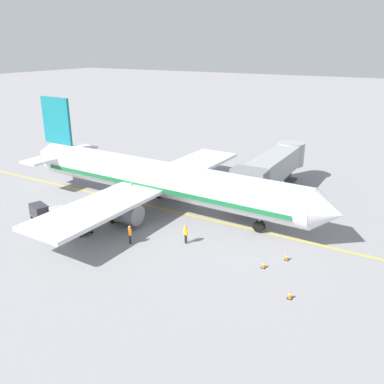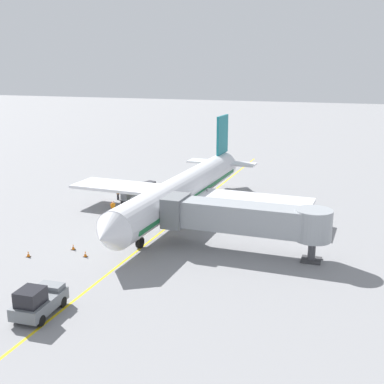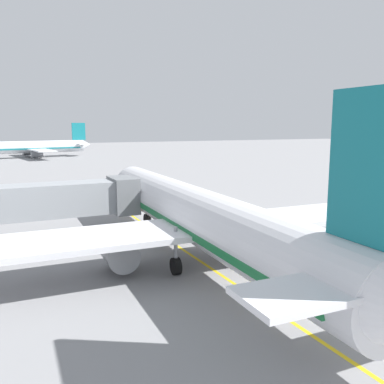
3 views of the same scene
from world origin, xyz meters
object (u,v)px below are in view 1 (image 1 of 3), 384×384
baggage_cart_third_in_train (39,211)px  safety_cone_nose_left (287,257)px  safety_cone_nose_right (264,264)px  baggage_cart_front (81,223)px  safety_cone_wing_tip (290,295)px  baggage_cart_second_in_train (60,215)px  ground_crew_wing_walker (55,229)px  baggage_tug_lead (111,213)px  ground_crew_loader (130,234)px  ground_crew_marshaller (186,233)px  parked_airliner (158,179)px  jet_bridge (273,166)px

baggage_cart_third_in_train → safety_cone_nose_left: size_ratio=5.03×
baggage_cart_third_in_train → safety_cone_nose_right: 22.69m
baggage_cart_front → safety_cone_wing_tip: (0.52, 19.91, -0.66)m
safety_cone_wing_tip → baggage_cart_third_in_train: bearing=-91.2°
baggage_cart_second_in_train → ground_crew_wing_walker: bearing=40.4°
baggage_tug_lead → baggage_cart_front: baggage_tug_lead is taller
baggage_cart_third_in_train → baggage_tug_lead: bearing=120.2°
baggage_cart_third_in_train → safety_cone_nose_right: bearing=96.1°
baggage_tug_lead → ground_crew_loader: bearing=57.4°
baggage_cart_third_in_train → ground_crew_marshaller: ground_crew_marshaller is taller
ground_crew_wing_walker → ground_crew_loader: 6.79m
baggage_cart_front → ground_crew_marshaller: 9.93m
baggage_cart_second_in_train → ground_crew_loader: (-0.17, 8.38, 0.00)m
parked_airliner → ground_crew_loader: bearing=17.6°
ground_crew_marshaller → baggage_cart_front: bearing=-72.5°
baggage_tug_lead → safety_cone_nose_left: (-0.95, 17.62, -0.42)m
ground_crew_loader → baggage_tug_lead: bearing=-122.6°
parked_airliner → safety_cone_wing_tip: parked_airliner is taller
baggage_cart_second_in_train → baggage_cart_third_in_train: same height
ground_crew_marshaller → baggage_cart_third_in_train: bearing=-79.0°
baggage_tug_lead → ground_crew_wing_walker: size_ratio=1.54×
baggage_tug_lead → ground_crew_marshaller: ground_crew_marshaller is taller
jet_bridge → safety_cone_nose_left: jet_bridge is taller
ground_crew_loader → safety_cone_wing_tip: 14.65m
baggage_cart_front → ground_crew_wing_walker: bearing=-22.9°
safety_cone_nose_left → safety_cone_nose_right: same height
baggage_tug_lead → baggage_cart_third_in_train: (3.55, -6.11, 0.24)m
jet_bridge → ground_crew_wing_walker: (20.46, -12.76, -2.51)m
ground_crew_wing_walker → safety_cone_nose_right: 18.43m
baggage_cart_third_in_train → ground_crew_loader: bearing=92.3°
safety_cone_wing_tip → safety_cone_nose_right: bearing=-134.4°
ground_crew_wing_walker → safety_cone_wing_tip: 20.92m
baggage_tug_lead → baggage_cart_third_in_train: size_ratio=0.88×
jet_bridge → baggage_cart_second_in_train: jet_bridge is taller
baggage_cart_front → jet_bridge: bearing=147.1°
parked_airliner → ground_crew_marshaller: parked_airliner is taller
safety_cone_nose_right → safety_cone_wing_tip: 4.22m
baggage_tug_lead → baggage_cart_third_in_train: baggage_tug_lead is taller
jet_bridge → ground_crew_marshaller: jet_bridge is taller
baggage_cart_third_in_train → safety_cone_nose_right: (-2.40, 22.55, -0.66)m
baggage_cart_front → baggage_cart_second_in_train: 3.09m
ground_crew_wing_walker → ground_crew_marshaller: size_ratio=1.00×
baggage_cart_front → baggage_cart_second_in_train: bearing=-95.7°
jet_bridge → baggage_cart_front: (18.26, -11.83, -2.51)m
baggage_cart_front → ground_crew_marshaller: bearing=107.5°
ground_crew_marshaller → safety_cone_wing_tip: 11.02m
baggage_cart_front → safety_cone_nose_right: 17.08m
baggage_cart_front → baggage_cart_third_in_train: bearing=-90.4°
parked_airliner → jet_bridge: 13.25m
baggage_cart_second_in_train → ground_crew_loader: 8.38m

